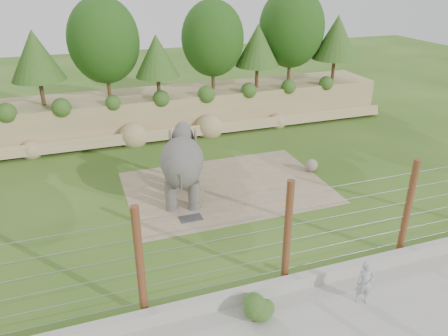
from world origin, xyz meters
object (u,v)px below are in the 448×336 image
object	(u,v)px
elephant	(182,169)
zookeeper	(365,283)
barrier_fence	(287,233)
stone_ball	(311,165)

from	to	relation	value
elephant	zookeeper	bearing A→B (deg)	-50.07
elephant	barrier_fence	distance (m)	7.22
elephant	zookeeper	world-z (taller)	elephant
elephant	stone_ball	world-z (taller)	elephant
elephant	zookeeper	size ratio (longest dim) A/B	2.53
zookeeper	elephant	bearing A→B (deg)	133.74
stone_ball	zookeeper	bearing A→B (deg)	-110.18
barrier_fence	zookeeper	distance (m)	2.96
elephant	zookeeper	xyz separation A→B (m)	(3.86, -8.81, -0.82)
stone_ball	barrier_fence	bearing A→B (deg)	-125.29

